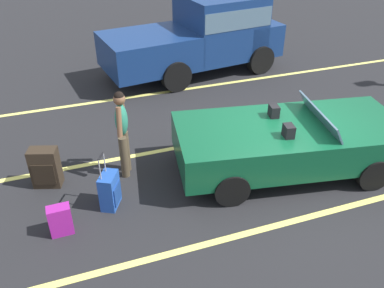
% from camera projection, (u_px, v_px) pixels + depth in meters
% --- Properties ---
extents(ground_plane, '(80.00, 80.00, 0.00)m').
position_uv_depth(ground_plane, '(285.00, 168.00, 7.66)').
color(ground_plane, black).
extents(lot_line_near, '(18.00, 0.12, 0.01)m').
position_uv_depth(lot_line_near, '(327.00, 212.00, 6.60)').
color(lot_line_near, '#EAE066').
rests_on(lot_line_near, ground_plane).
extents(lot_line_mid, '(18.00, 0.12, 0.01)m').
position_uv_depth(lot_line_mid, '(252.00, 134.00, 8.76)').
color(lot_line_mid, '#EAE066').
rests_on(lot_line_mid, ground_plane).
extents(lot_line_far, '(18.00, 0.12, 0.01)m').
position_uv_depth(lot_line_far, '(207.00, 86.00, 10.91)').
color(lot_line_far, '#EAE066').
rests_on(lot_line_far, ground_plane).
extents(convertible_car, '(4.37, 2.44, 1.24)m').
position_uv_depth(convertible_car, '(299.00, 141.00, 7.38)').
color(convertible_car, '#0F4C2D').
rests_on(convertible_car, ground_plane).
extents(suitcase_large_black, '(0.54, 0.42, 0.74)m').
position_uv_depth(suitcase_large_black, '(45.00, 168.00, 7.03)').
color(suitcase_large_black, '#2D2319').
rests_on(suitcase_large_black, ground_plane).
extents(suitcase_medium_bright, '(0.40, 0.47, 1.00)m').
position_uv_depth(suitcase_medium_bright, '(110.00, 190.00, 6.59)').
color(suitcase_medium_bright, '#1E479E').
rests_on(suitcase_medium_bright, ground_plane).
extents(suitcase_small_carryon, '(0.34, 0.21, 0.50)m').
position_uv_depth(suitcase_small_carryon, '(60.00, 220.00, 6.08)').
color(suitcase_small_carryon, '#991E8C').
rests_on(suitcase_small_carryon, ground_plane).
extents(traveler_person, '(0.31, 0.60, 1.65)m').
position_uv_depth(traveler_person, '(122.00, 129.00, 7.05)').
color(traveler_person, '#4C3F2D').
rests_on(traveler_person, ground_plane).
extents(parked_pickup_truck_near, '(5.21, 2.61, 2.10)m').
position_uv_depth(parked_pickup_truck_near, '(205.00, 33.00, 11.31)').
color(parked_pickup_truck_near, navy).
rests_on(parked_pickup_truck_near, ground_plane).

